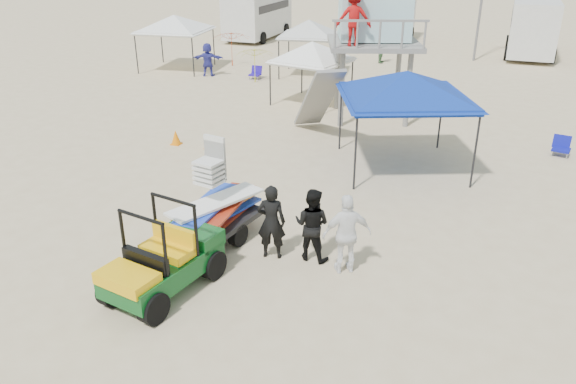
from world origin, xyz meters
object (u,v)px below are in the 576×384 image
(utility_cart, at_px, (160,254))
(canopy_blue, at_px, (407,76))
(man_left, at_px, (271,222))
(lifeguard_tower, at_px, (373,12))
(surf_trailer, at_px, (215,204))

(utility_cart, distance_m, canopy_blue, 9.26)
(man_left, bearing_deg, lifeguard_tower, -100.66)
(lifeguard_tower, relative_size, canopy_blue, 1.17)
(surf_trailer, distance_m, lifeguard_tower, 11.68)
(surf_trailer, xyz_separation_m, lifeguard_tower, (0.95, 11.22, 3.10))
(surf_trailer, height_order, lifeguard_tower, lifeguard_tower)
(utility_cart, relative_size, man_left, 1.51)
(surf_trailer, relative_size, canopy_blue, 0.58)
(surf_trailer, relative_size, man_left, 1.56)
(canopy_blue, bearing_deg, lifeguard_tower, 113.66)
(utility_cart, bearing_deg, canopy_blue, 69.40)
(man_left, distance_m, lifeguard_tower, 11.95)
(utility_cart, bearing_deg, lifeguard_tower, 85.97)
(lifeguard_tower, xyz_separation_m, canopy_blue, (2.23, -5.09, -1.15))
(lifeguard_tower, distance_m, canopy_blue, 5.67)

